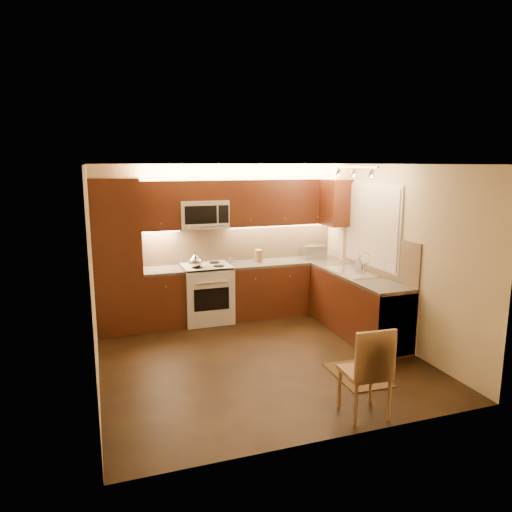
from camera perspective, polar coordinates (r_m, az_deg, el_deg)
name	(u,v)px	position (r m, az deg, el deg)	size (l,w,h in m)	color
floor	(259,357)	(6.41, 0.33, -12.03)	(4.00, 4.00, 0.01)	black
ceiling	(259,164)	(5.90, 0.36, 10.92)	(4.00, 4.00, 0.01)	beige
wall_back	(219,241)	(7.92, -4.43, 1.84)	(4.00, 0.01, 2.50)	beige
wall_front	(334,310)	(4.26, 9.31, -6.38)	(4.00, 0.01, 2.50)	beige
wall_left	(92,277)	(5.71, -18.98, -2.35)	(0.01, 4.00, 2.50)	beige
wall_right	(394,255)	(6.94, 16.13, 0.13)	(0.01, 4.00, 2.50)	beige
pantry	(117,256)	(7.40, -16.28, -0.01)	(0.70, 0.60, 2.30)	#3F180D
base_cab_back_left	(163,299)	(7.62, -11.02, -5.02)	(0.62, 0.60, 0.86)	#3F180D
counter_back_left	(162,271)	(7.51, -11.14, -1.72)	(0.62, 0.60, 0.04)	#3D3937
base_cab_back_right	(284,288)	(8.13, 3.32, -3.81)	(1.92, 0.60, 0.86)	#3F180D
counter_back_right	(284,262)	(8.03, 3.35, -0.70)	(1.92, 0.60, 0.04)	#3D3937
base_cab_right	(358,305)	(7.30, 12.04, -5.78)	(0.60, 2.00, 0.86)	#3F180D
counter_right	(359,276)	(7.18, 12.19, -2.34)	(0.60, 2.00, 0.04)	#3D3937
dishwasher	(384,320)	(6.74, 15.11, -7.36)	(0.58, 0.60, 0.84)	silver
backsplash_back	(240,243)	(8.01, -1.98, 1.61)	(3.30, 0.02, 0.60)	tan
backsplash_right	(377,253)	(7.27, 14.25, 0.30)	(0.02, 2.00, 0.60)	tan
upper_cab_back_left	(159,205)	(7.48, -11.56, 5.94)	(0.62, 0.35, 0.75)	#3F180D
upper_cab_back_right	(282,202)	(8.00, 3.09, 6.47)	(1.92, 0.35, 0.75)	#3F180D
upper_cab_bridge	(203,190)	(7.59, -6.41, 7.83)	(0.76, 0.35, 0.31)	#3F180D
upper_cab_right_corner	(336,203)	(7.95, 9.54, 6.30)	(0.35, 0.50, 0.75)	#3F180D
stove	(207,293)	(7.71, -5.90, -4.45)	(0.76, 0.65, 0.92)	silver
microwave	(203,214)	(7.60, -6.32, 5.00)	(0.76, 0.38, 0.44)	silver
window_frame	(372,225)	(7.33, 13.73, 3.58)	(0.03, 1.44, 1.24)	silver
window_blinds	(371,225)	(7.32, 13.60, 3.58)	(0.02, 1.36, 1.16)	silver
sink	(354,268)	(7.29, 11.61, -1.36)	(0.52, 0.86, 0.15)	silver
faucet	(365,262)	(7.36, 12.84, -0.69)	(0.20, 0.04, 0.30)	silver
track_light_bar	(354,167)	(6.92, 11.64, 10.39)	(0.04, 1.20, 0.03)	silver
kettle	(195,260)	(7.42, -7.26, -0.49)	(0.21, 0.21, 0.24)	silver
toaster_oven	(314,252)	(8.27, 6.92, 0.52)	(0.37, 0.28, 0.22)	silver
knife_block	(258,256)	(7.91, 0.29, 0.03)	(0.09, 0.15, 0.20)	#976E44
spice_jar_a	(230,260)	(7.83, -3.07, -0.46)	(0.05, 0.05, 0.10)	silver
spice_jar_b	(257,258)	(7.99, 0.13, -0.24)	(0.04, 0.04, 0.10)	olive
spice_jar_c	(232,260)	(7.86, -2.84, -0.43)	(0.05, 0.05, 0.10)	silver
spice_jar_d	(230,260)	(7.86, -3.13, -0.45)	(0.05, 0.05, 0.10)	#A88032
soap_bottle	(359,261)	(7.63, 12.16, -0.59)	(0.10, 0.10, 0.21)	silver
rug	(358,375)	(6.04, 12.08, -13.73)	(0.55, 0.83, 0.01)	black
dining_chair	(365,370)	(5.03, 12.87, -13.15)	(0.42, 0.42, 0.95)	#976E44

